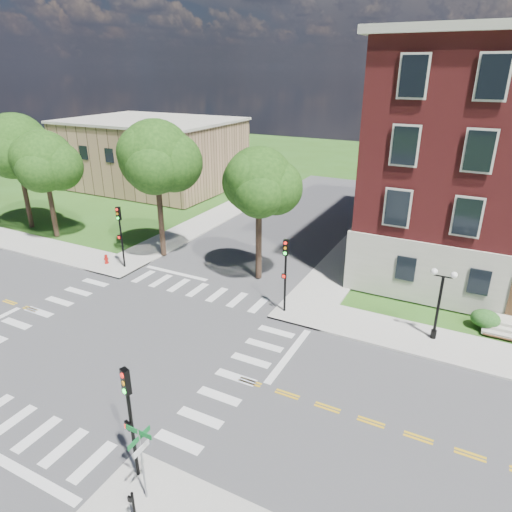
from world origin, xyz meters
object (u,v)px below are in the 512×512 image
at_px(twin_lamp_west, 439,300).
at_px(street_sign_pole, 141,451).
at_px(traffic_signal_se, 129,410).
at_px(traffic_signal_nw, 120,229).
at_px(fire_hydrant, 106,259).
at_px(push_button_post, 133,505).
at_px(traffic_signal_ne, 285,266).

height_order(twin_lamp_west, street_sign_pole, twin_lamp_west).
distance_m(traffic_signal_se, street_sign_pole, 1.43).
height_order(traffic_signal_se, street_sign_pole, traffic_signal_se).
bearing_deg(traffic_signal_se, twin_lamp_west, 60.19).
height_order(traffic_signal_nw, street_sign_pole, traffic_signal_nw).
distance_m(traffic_signal_se, fire_hydrant, 21.56).
distance_m(twin_lamp_west, fire_hydrant, 24.41).
relative_size(twin_lamp_west, push_button_post, 3.53).
xyz_separation_m(traffic_signal_ne, twin_lamp_west, (8.81, 1.03, -0.66)).
height_order(traffic_signal_ne, fire_hydrant, traffic_signal_ne).
xyz_separation_m(street_sign_pole, fire_hydrant, (-16.63, 15.16, -1.84)).
bearing_deg(traffic_signal_nw, traffic_signal_se, -46.44).
bearing_deg(traffic_signal_nw, fire_hydrant, -175.91).
bearing_deg(fire_hydrant, traffic_signal_se, -42.84).
bearing_deg(traffic_signal_se, push_button_post, -52.22).
distance_m(traffic_signal_ne, twin_lamp_west, 8.90).
relative_size(traffic_signal_nw, twin_lamp_west, 1.13).
bearing_deg(traffic_signal_ne, push_button_post, -85.09).
bearing_deg(push_button_post, traffic_signal_ne, 94.91).
bearing_deg(fire_hydrant, push_button_post, -43.60).
xyz_separation_m(traffic_signal_nw, fire_hydrant, (-1.73, -0.12, -2.72)).
distance_m(traffic_signal_nw, street_sign_pole, 21.36).
distance_m(twin_lamp_west, street_sign_pole, 17.47).
distance_m(street_sign_pole, push_button_post, 1.75).
bearing_deg(street_sign_pole, twin_lamp_west, 63.90).
bearing_deg(push_button_post, street_sign_pole, 103.41).
bearing_deg(traffic_signal_ne, traffic_signal_nw, 177.38).
height_order(traffic_signal_se, traffic_signal_ne, same).
bearing_deg(fire_hydrant, traffic_signal_ne, -1.87).
relative_size(traffic_signal_se, traffic_signal_nw, 1.00).
distance_m(traffic_signal_ne, fire_hydrant, 15.74).
bearing_deg(push_button_post, twin_lamp_west, 65.68).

